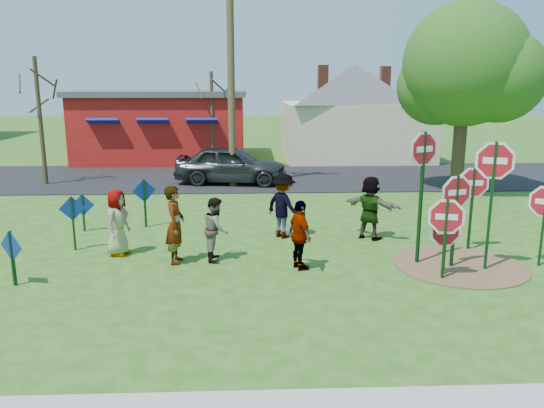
{
  "coord_description": "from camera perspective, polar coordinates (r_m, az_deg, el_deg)",
  "views": [
    {
      "loc": [
        -0.58,
        -13.06,
        4.36
      ],
      "look_at": [
        0.0,
        0.94,
        1.14
      ],
      "focal_mm": 35.0,
      "sensor_mm": 36.0,
      "label": 1
    }
  ],
  "objects": [
    {
      "name": "ground",
      "position": [
        13.78,
        0.16,
        -5.49
      ],
      "size": [
        120.0,
        120.0,
        0.0
      ],
      "primitive_type": "plane",
      "color": "#245117",
      "rests_on": "ground"
    },
    {
      "name": "road",
      "position": [
        24.95,
        -1.02,
        2.93
      ],
      "size": [
        120.0,
        7.5,
        0.04
      ],
      "primitive_type": "cube",
      "color": "black",
      "rests_on": "ground"
    },
    {
      "name": "dirt_patch",
      "position": [
        13.79,
        19.5,
        -6.18
      ],
      "size": [
        3.2,
        3.2,
        0.03
      ],
      "primitive_type": "cylinder",
      "color": "brown",
      "rests_on": "ground"
    },
    {
      "name": "red_building",
      "position": [
        31.53,
        -11.48,
        8.34
      ],
      "size": [
        9.4,
        7.69,
        3.9
      ],
      "color": "maroon",
      "rests_on": "ground"
    },
    {
      "name": "cream_house",
      "position": [
        31.69,
        8.82,
        10.21
      ],
      "size": [
        9.4,
        9.4,
        6.5
      ],
      "color": "beige",
      "rests_on": "ground"
    },
    {
      "name": "stop_sign_a",
      "position": [
        12.37,
        18.21,
        -1.88
      ],
      "size": [
        1.06,
        0.3,
        2.0
      ],
      "rotation": [
        0.0,
        0.0,
        -0.26
      ],
      "color": "#0E3514",
      "rests_on": "ground"
    },
    {
      "name": "stop_sign_b",
      "position": [
        13.07,
        15.94,
        4.21
      ],
      "size": [
        1.02,
        0.52,
        3.39
      ],
      "rotation": [
        0.0,
        0.0,
        0.46
      ],
      "color": "#0E3514",
      "rests_on": "ground"
    },
    {
      "name": "stop_sign_c",
      "position": [
        13.16,
        22.72,
        2.79
      ],
      "size": [
        1.13,
        0.41,
        3.21
      ],
      "rotation": [
        0.0,
        0.0,
        -0.34
      ],
      "color": "#0E3514",
      "rests_on": "ground"
    },
    {
      "name": "stop_sign_d",
      "position": [
        14.74,
        20.8,
        1.57
      ],
      "size": [
        1.11,
        0.1,
        2.37
      ],
      "rotation": [
        0.0,
        0.0,
        -0.08
      ],
      "color": "#0E3514",
      "rests_on": "ground"
    },
    {
      "name": "stop_sign_e",
      "position": [
        12.71,
        18.16,
        -3.1
      ],
      "size": [
        1.02,
        0.14,
        1.57
      ],
      "rotation": [
        0.0,
        0.0,
        0.12
      ],
      "color": "#0E3514",
      "rests_on": "ground"
    },
    {
      "name": "stop_sign_g",
      "position": [
        13.18,
        19.19,
        0.34
      ],
      "size": [
        1.06,
        0.29,
        2.39
      ],
      "rotation": [
        0.0,
        0.0,
        0.25
      ],
      "color": "#0E3514",
      "rests_on": "ground"
    },
    {
      "name": "blue_diamond_a",
      "position": [
        12.85,
        -26.2,
        -4.66
      ],
      "size": [
        0.61,
        0.4,
        1.26
      ],
      "rotation": [
        0.0,
        0.0,
        -0.57
      ],
      "color": "#0E3514",
      "rests_on": "ground"
    },
    {
      "name": "blue_diamond_b",
      "position": [
        14.88,
        -20.65,
        -1.27
      ],
      "size": [
        0.65,
        0.17,
        1.47
      ],
      "rotation": [
        0.0,
        0.0,
        0.24
      ],
      "color": "#0E3514",
      "rests_on": "ground"
    },
    {
      "name": "blue_diamond_c",
      "position": [
        16.71,
        -19.66,
        -0.49
      ],
      "size": [
        0.67,
        0.08,
        1.14
      ],
      "rotation": [
        0.0,
        0.0,
        0.09
      ],
      "color": "#0E3514",
      "rests_on": "ground"
    },
    {
      "name": "blue_diamond_d",
      "position": [
        16.63,
        -13.55,
        0.71
      ],
      "size": [
        0.67,
        0.33,
        1.51
      ],
      "rotation": [
        0.0,
        0.0,
        0.44
      ],
      "color": "#0E3514",
      "rests_on": "ground"
    },
    {
      "name": "person_a",
      "position": [
        14.14,
        -16.3,
        -1.91
      ],
      "size": [
        0.75,
        0.96,
        1.72
      ],
      "primitive_type": "imported",
      "rotation": [
        0.0,
        0.0,
        1.3
      ],
      "color": "#3F4089",
      "rests_on": "ground"
    },
    {
      "name": "person_b",
      "position": [
        13.15,
        -10.38,
        -2.21
      ],
      "size": [
        0.49,
        0.72,
        1.94
      ],
      "primitive_type": "imported",
      "rotation": [
        0.0,
        0.0,
        1.53
      ],
      "color": "#276F68",
      "rests_on": "ground"
    },
    {
      "name": "person_c",
      "position": [
        13.28,
        -6.04,
        -2.68
      ],
      "size": [
        0.62,
        0.78,
        1.59
      ],
      "primitive_type": "imported",
      "rotation": [
        0.0,
        0.0,
        1.59
      ],
      "color": "#955933",
      "rests_on": "ground"
    },
    {
      "name": "person_d",
      "position": [
        15.1,
        1.22,
        -0.19
      ],
      "size": [
        1.31,
        1.35,
        1.86
      ],
      "primitive_type": "imported",
      "rotation": [
        0.0,
        0.0,
        2.3
      ],
      "color": "#2F2F33",
      "rests_on": "ground"
    },
    {
      "name": "person_e",
      "position": [
        12.53,
        3.03,
        -3.37
      ],
      "size": [
        0.74,
        1.07,
        1.68
      ],
      "primitive_type": "imported",
      "rotation": [
        0.0,
        0.0,
        1.95
      ],
      "color": "#593360",
      "rests_on": "ground"
    },
    {
      "name": "person_f",
      "position": [
        15.21,
        10.53,
        -0.4
      ],
      "size": [
        1.64,
        1.47,
        1.81
      ],
      "primitive_type": "imported",
      "rotation": [
        0.0,
        0.0,
        2.46
      ],
      "color": "#19522D",
      "rests_on": "ground"
    },
    {
      "name": "suv",
      "position": [
        23.23,
        -4.41,
        4.26
      ],
      "size": [
        5.06,
        2.61,
        1.65
      ],
      "primitive_type": "imported",
      "rotation": [
        0.0,
        0.0,
        1.43
      ],
      "color": "#303136",
      "rests_on": "road"
    },
    {
      "name": "utility_pole",
      "position": [
        22.46,
        -4.45,
        14.97
      ],
      "size": [
        2.39,
        0.46,
        9.82
      ],
      "rotation": [
        0.0,
        0.0,
        -0.14
      ],
      "color": "#4C3823",
      "rests_on": "ground"
    },
    {
      "name": "leafy_tree",
      "position": [
        22.34,
        20.35,
        13.26
      ],
      "size": [
        5.23,
        4.77,
        7.43
      ],
      "color": "#382819",
      "rests_on": "ground"
    },
    {
      "name": "bare_tree_west",
      "position": [
        24.81,
        -23.81,
        9.91
      ],
      "size": [
        1.8,
        1.8,
        5.43
      ],
      "color": "#382819",
      "rests_on": "ground"
    },
    {
      "name": "bare_tree_east",
      "position": [
        27.67,
        -6.48,
        10.41
      ],
      "size": [
        1.8,
        1.8,
        4.9
      ],
      "color": "#382819",
      "rests_on": "ground"
    }
  ]
}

